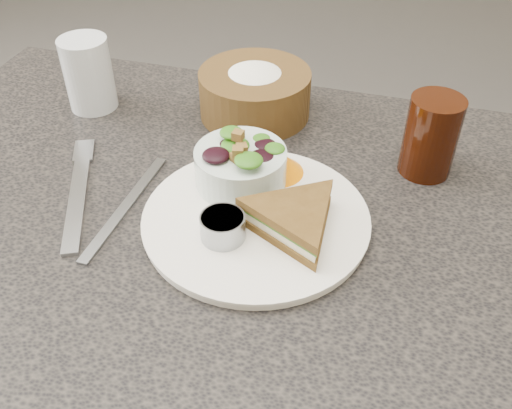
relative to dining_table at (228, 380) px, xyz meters
The scene contains 11 objects.
dining_table is the anchor object (origin of this frame).
dinner_plate 0.38m from the dining_table, ahead, with size 0.27×0.27×0.01m, color silver.
sandwich 0.42m from the dining_table, 11.01° to the right, with size 0.14×0.14×0.04m, color #543B19, non-canonical shape.
salad_bowl 0.42m from the dining_table, 74.41° to the left, with size 0.12×0.12×0.07m, color #B5C7BE, non-canonical shape.
dressing_ramekin 0.41m from the dining_table, 64.46° to the right, with size 0.05×0.05×0.03m, color gray.
orange_wedge 0.42m from the dining_table, 57.75° to the left, with size 0.07×0.07×0.03m, color orange.
fork 0.42m from the dining_table, behind, with size 0.02×0.21×0.01m, color #AAADB3.
knife 0.39m from the dining_table, 168.37° to the right, with size 0.01×0.21×0.00m, color #94989D.
bread_basket 0.49m from the dining_table, 95.03° to the left, with size 0.17×0.17×0.10m, color #503719, non-canonical shape.
cola_glass 0.52m from the dining_table, 33.83° to the left, with size 0.07×0.07×0.12m, color black, non-canonical shape.
water_glass 0.54m from the dining_table, 145.11° to the left, with size 0.07×0.07×0.11m, color silver.
Camera 1 is at (0.19, -0.50, 1.22)m, focal length 40.00 mm.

